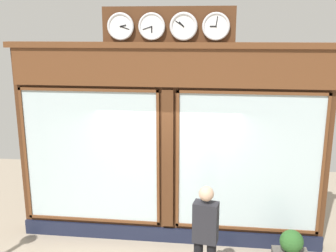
# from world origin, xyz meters

# --- Properties ---
(shop_facade) EXTENTS (5.70, 0.42, 4.25)m
(shop_facade) POSITION_xyz_m (-0.00, -0.12, 1.88)
(shop_facade) COLOR #4C2B16
(shop_facade) RESTS_ON ground_plane
(pedestrian) EXTENTS (0.39, 0.28, 1.69)m
(pedestrian) POSITION_xyz_m (-0.72, 1.33, 0.93)
(pedestrian) COLOR black
(pedestrian) RESTS_ON ground_plane
(planter_shrub) EXTENTS (0.37, 0.37, 0.37)m
(planter_shrub) POSITION_xyz_m (-2.09, 0.78, 0.59)
(planter_shrub) COLOR #285623
(planter_shrub) RESTS_ON planter_box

